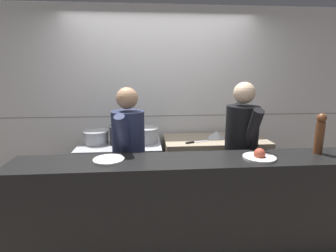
{
  "coord_description": "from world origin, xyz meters",
  "views": [
    {
      "loc": [
        -0.2,
        -2.27,
        1.78
      ],
      "look_at": [
        0.05,
        0.62,
        1.15
      ],
      "focal_mm": 28.0,
      "sensor_mm": 36.0,
      "label": 1
    }
  ],
  "objects_px": {
    "plated_dish_main": "(109,160)",
    "braising_pot": "(146,135)",
    "sauce_pot": "(122,134)",
    "chef_sous": "(241,152)",
    "stock_pot": "(96,137)",
    "chef_head_cook": "(129,158)",
    "oven_range": "(121,176)",
    "plated_dish_appetiser": "(259,156)",
    "mixing_bowl_steel": "(216,134)",
    "pepper_mill": "(320,133)",
    "chefs_knife": "(197,142)"
  },
  "relations": [
    {
      "from": "chef_head_cook",
      "to": "plated_dish_main",
      "type": "bearing_deg",
      "value": -97.22
    },
    {
      "from": "plated_dish_appetiser",
      "to": "pepper_mill",
      "type": "relative_size",
      "value": 0.75
    },
    {
      "from": "oven_range",
      "to": "mixing_bowl_steel",
      "type": "bearing_deg",
      "value": 1.42
    },
    {
      "from": "stock_pot",
      "to": "chef_head_cook",
      "type": "xyz_separation_m",
      "value": [
        0.44,
        -0.64,
        -0.07
      ]
    },
    {
      "from": "stock_pot",
      "to": "pepper_mill",
      "type": "xyz_separation_m",
      "value": [
        2.18,
        -1.05,
        0.26
      ]
    },
    {
      "from": "plated_dish_appetiser",
      "to": "braising_pot",
      "type": "bearing_deg",
      "value": 130.65
    },
    {
      "from": "chefs_knife",
      "to": "pepper_mill",
      "type": "xyz_separation_m",
      "value": [
        0.93,
        -0.88,
        0.31
      ]
    },
    {
      "from": "mixing_bowl_steel",
      "to": "chef_sous",
      "type": "bearing_deg",
      "value": -83.38
    },
    {
      "from": "plated_dish_appetiser",
      "to": "sauce_pot",
      "type": "bearing_deg",
      "value": 139.12
    },
    {
      "from": "sauce_pot",
      "to": "chef_sous",
      "type": "bearing_deg",
      "value": -25.1
    },
    {
      "from": "sauce_pot",
      "to": "braising_pot",
      "type": "xyz_separation_m",
      "value": [
        0.29,
        0.04,
        -0.02
      ]
    },
    {
      "from": "oven_range",
      "to": "braising_pot",
      "type": "relative_size",
      "value": 3.18
    },
    {
      "from": "plated_dish_main",
      "to": "chef_head_cook",
      "type": "bearing_deg",
      "value": 72.75
    },
    {
      "from": "pepper_mill",
      "to": "chef_head_cook",
      "type": "relative_size",
      "value": 0.23
    },
    {
      "from": "stock_pot",
      "to": "mixing_bowl_steel",
      "type": "xyz_separation_m",
      "value": [
        1.53,
        0.03,
        -0.01
      ]
    },
    {
      "from": "stock_pot",
      "to": "chef_sous",
      "type": "relative_size",
      "value": 0.19
    },
    {
      "from": "stock_pot",
      "to": "plated_dish_main",
      "type": "distance_m",
      "value": 1.13
    },
    {
      "from": "mixing_bowl_steel",
      "to": "chef_head_cook",
      "type": "bearing_deg",
      "value": -148.6
    },
    {
      "from": "oven_range",
      "to": "plated_dish_main",
      "type": "distance_m",
      "value": 1.24
    },
    {
      "from": "stock_pot",
      "to": "chef_head_cook",
      "type": "relative_size",
      "value": 0.2
    },
    {
      "from": "mixing_bowl_steel",
      "to": "chefs_knife",
      "type": "bearing_deg",
      "value": -146.06
    },
    {
      "from": "braising_pot",
      "to": "chefs_knife",
      "type": "bearing_deg",
      "value": -14.1
    },
    {
      "from": "chefs_knife",
      "to": "plated_dish_main",
      "type": "bearing_deg",
      "value": -135.72
    },
    {
      "from": "braising_pot",
      "to": "sauce_pot",
      "type": "bearing_deg",
      "value": -172.74
    },
    {
      "from": "plated_dish_main",
      "to": "braising_pot",
      "type": "bearing_deg",
      "value": 73.72
    },
    {
      "from": "stock_pot",
      "to": "plated_dish_appetiser",
      "type": "bearing_deg",
      "value": -35.68
    },
    {
      "from": "plated_dish_main",
      "to": "pepper_mill",
      "type": "xyz_separation_m",
      "value": [
        1.88,
        0.04,
        0.18
      ]
    },
    {
      "from": "sauce_pot",
      "to": "plated_dish_main",
      "type": "height_order",
      "value": "sauce_pot"
    },
    {
      "from": "braising_pot",
      "to": "chefs_knife",
      "type": "distance_m",
      "value": 0.65
    },
    {
      "from": "sauce_pot",
      "to": "pepper_mill",
      "type": "height_order",
      "value": "pepper_mill"
    },
    {
      "from": "sauce_pot",
      "to": "braising_pot",
      "type": "bearing_deg",
      "value": 7.26
    },
    {
      "from": "stock_pot",
      "to": "chef_head_cook",
      "type": "height_order",
      "value": "chef_head_cook"
    },
    {
      "from": "stock_pot",
      "to": "mixing_bowl_steel",
      "type": "height_order",
      "value": "stock_pot"
    },
    {
      "from": "stock_pot",
      "to": "sauce_pot",
      "type": "bearing_deg",
      "value": -8.28
    },
    {
      "from": "chefs_knife",
      "to": "plated_dish_appetiser",
      "type": "xyz_separation_m",
      "value": [
        0.34,
        -0.97,
        0.14
      ]
    },
    {
      "from": "braising_pot",
      "to": "chef_head_cook",
      "type": "height_order",
      "value": "chef_head_cook"
    },
    {
      "from": "oven_range",
      "to": "plated_dish_appetiser",
      "type": "bearing_deg",
      "value": -41.27
    },
    {
      "from": "oven_range",
      "to": "chefs_knife",
      "type": "xyz_separation_m",
      "value": [
        0.95,
        -0.16,
        0.48
      ]
    },
    {
      "from": "chefs_knife",
      "to": "chef_head_cook",
      "type": "xyz_separation_m",
      "value": [
        -0.8,
        -0.47,
        -0.02
      ]
    },
    {
      "from": "plated_dish_main",
      "to": "plated_dish_appetiser",
      "type": "relative_size",
      "value": 0.94
    },
    {
      "from": "chef_sous",
      "to": "braising_pot",
      "type": "bearing_deg",
      "value": 142.34
    },
    {
      "from": "sauce_pot",
      "to": "chefs_knife",
      "type": "bearing_deg",
      "value": -7.45
    },
    {
      "from": "oven_range",
      "to": "plated_dish_appetiser",
      "type": "relative_size",
      "value": 3.64
    },
    {
      "from": "stock_pot",
      "to": "chef_head_cook",
      "type": "distance_m",
      "value": 0.78
    },
    {
      "from": "chef_sous",
      "to": "chefs_knife",
      "type": "bearing_deg",
      "value": 122.32
    },
    {
      "from": "mixing_bowl_steel",
      "to": "chefs_knife",
      "type": "relative_size",
      "value": 0.61
    },
    {
      "from": "sauce_pot",
      "to": "plated_dish_main",
      "type": "xyz_separation_m",
      "value": [
        -0.02,
        -1.04,
        0.04
      ]
    },
    {
      "from": "chef_head_cook",
      "to": "chefs_knife",
      "type": "bearing_deg",
      "value": 40.49
    },
    {
      "from": "stock_pot",
      "to": "sauce_pot",
      "type": "height_order",
      "value": "sauce_pot"
    },
    {
      "from": "braising_pot",
      "to": "chefs_knife",
      "type": "relative_size",
      "value": 0.83
    }
  ]
}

